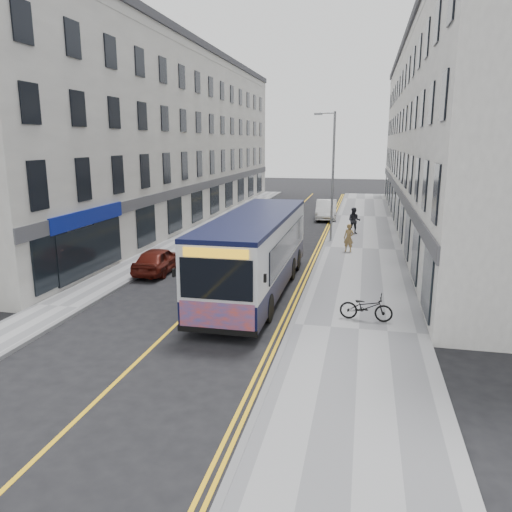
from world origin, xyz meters
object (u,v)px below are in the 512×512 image
at_px(streetlamp, 332,172).
at_px(car_maroon, 158,260).
at_px(city_bus, 256,250).
at_px(pedestrian_near, 349,238).
at_px(pedestrian_far, 354,221).
at_px(bicycle, 366,307).
at_px(car_white, 326,210).

height_order(streetlamp, car_maroon, streetlamp).
bearing_deg(city_bus, streetlamp, 78.82).
xyz_separation_m(pedestrian_near, car_maroon, (-8.86, -6.23, -0.28)).
distance_m(pedestrian_far, car_maroon, 15.08).
xyz_separation_m(streetlamp, car_maroon, (-7.57, -9.37, -3.75)).
bearing_deg(city_bus, pedestrian_near, 66.94).
height_order(bicycle, car_maroon, car_maroon).
relative_size(bicycle, pedestrian_near, 1.15).
xyz_separation_m(streetlamp, pedestrian_near, (1.29, -3.13, -3.47)).
height_order(city_bus, car_maroon, city_bus).
relative_size(pedestrian_near, pedestrian_far, 0.89).
height_order(car_white, car_maroon, car_white).
height_order(pedestrian_far, car_maroon, pedestrian_far).
distance_m(streetlamp, pedestrian_near, 4.85).
xyz_separation_m(pedestrian_far, car_maroon, (-9.01, -12.09, -0.38)).
relative_size(bicycle, car_maroon, 0.49).
bearing_deg(pedestrian_near, city_bus, -96.50).
xyz_separation_m(bicycle, pedestrian_far, (-0.85, 17.04, 0.41)).
bearing_deg(car_white, car_maroon, -112.47).
distance_m(streetlamp, car_white, 10.40).
relative_size(city_bus, car_maroon, 3.08).
distance_m(city_bus, car_white, 21.25).
xyz_separation_m(bicycle, car_maroon, (-9.86, 4.95, 0.03)).
bearing_deg(city_bus, car_white, 86.49).
bearing_deg(pedestrian_near, pedestrian_far, 105.06).
distance_m(pedestrian_near, car_white, 13.03).
bearing_deg(pedestrian_far, streetlamp, -111.67).
distance_m(city_bus, bicycle, 5.51).
xyz_separation_m(streetlamp, bicycle, (2.29, -14.32, -3.78)).
xyz_separation_m(city_bus, pedestrian_near, (3.56, 8.35, -0.90)).
bearing_deg(car_white, pedestrian_far, -74.35).
xyz_separation_m(city_bus, car_white, (1.30, 21.19, -1.04)).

